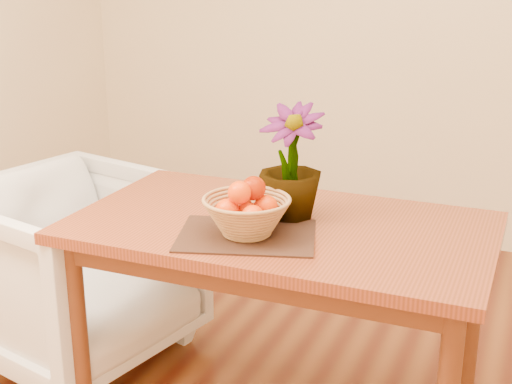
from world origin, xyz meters
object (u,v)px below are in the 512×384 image
at_px(potted_plant, 291,162).
at_px(armchair, 74,260).
at_px(wicker_basket, 247,218).
at_px(table, 280,246).

height_order(potted_plant, armchair, potted_plant).
bearing_deg(potted_plant, wicker_basket, -104.82).
relative_size(table, wicker_basket, 4.97).
xyz_separation_m(table, armchair, (-0.93, 0.09, -0.24)).
bearing_deg(potted_plant, table, -99.11).
xyz_separation_m(wicker_basket, armchair, (-0.88, 0.25, -0.39)).
relative_size(wicker_basket, armchair, 0.34).
bearing_deg(wicker_basket, table, 71.62).
distance_m(potted_plant, armchair, 1.08).
bearing_deg(table, potted_plant, 79.30).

